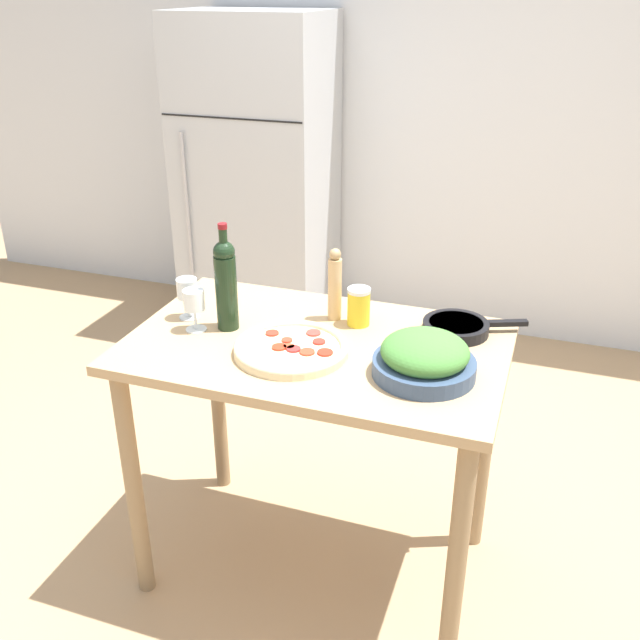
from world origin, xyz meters
name	(u,v)px	position (x,y,z in m)	size (l,w,h in m)	color
ground_plane	(317,562)	(0.00, 0.00, 0.00)	(14.00, 14.00, 0.00)	tan
wall_back	(448,103)	(0.00, 2.15, 1.30)	(6.40, 0.06, 2.60)	silver
refrigerator	(258,180)	(-0.98, 1.79, 0.88)	(0.79, 0.65, 1.77)	#B7BCC1
prep_counter	(316,383)	(0.00, 0.00, 0.75)	(1.16, 0.72, 0.90)	tan
wine_bottle	(226,282)	(-0.30, 0.01, 1.05)	(0.07, 0.07, 0.35)	black
wine_glass_near	(194,303)	(-0.39, -0.04, 0.99)	(0.07, 0.07, 0.14)	silver
wine_glass_far	(187,291)	(-0.45, 0.03, 0.99)	(0.07, 0.07, 0.14)	silver
pepper_mill	(335,285)	(0.00, 0.18, 1.01)	(0.04, 0.04, 0.24)	tan
salad_bowl	(425,358)	(0.35, -0.09, 0.95)	(0.29, 0.29, 0.13)	#384C6B
homemade_pizza	(291,348)	(-0.05, -0.09, 0.91)	(0.34, 0.34, 0.03)	beige
salt_canister	(359,307)	(0.09, 0.17, 0.96)	(0.07, 0.07, 0.13)	yellow
cast_iron_skillet	(457,327)	(0.40, 0.21, 0.92)	(0.32, 0.21, 0.04)	black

